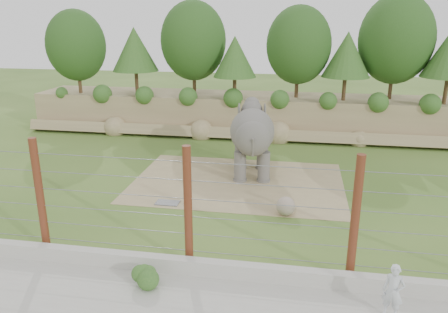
% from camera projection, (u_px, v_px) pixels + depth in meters
% --- Properties ---
extents(ground, '(90.00, 90.00, 0.00)m').
position_uv_depth(ground, '(216.00, 207.00, 18.32)').
color(ground, '#3D5F21').
rests_on(ground, ground).
extents(back_embankment, '(30.00, 5.52, 8.77)m').
position_uv_depth(back_embankment, '(260.00, 74.00, 28.90)').
color(back_embankment, '#8C7A55').
rests_on(back_embankment, ground).
extents(dirt_patch, '(10.00, 7.00, 0.02)m').
position_uv_depth(dirt_patch, '(238.00, 182.00, 21.05)').
color(dirt_patch, '#98855E').
rests_on(dirt_patch, ground).
extents(drain_grate, '(1.00, 0.60, 0.03)m').
position_uv_depth(drain_grate, '(167.00, 203.00, 18.67)').
color(drain_grate, '#262628').
rests_on(drain_grate, dirt_patch).
extents(elephant, '(2.40, 4.55, 3.52)m').
position_uv_depth(elephant, '(252.00, 141.00, 21.54)').
color(elephant, '#615D56').
rests_on(elephant, ground).
extents(stone_ball, '(0.76, 0.76, 0.76)m').
position_uv_depth(stone_ball, '(286.00, 206.00, 17.44)').
color(stone_ball, gray).
rests_on(stone_ball, dirt_patch).
extents(retaining_wall, '(26.00, 0.35, 0.50)m').
position_uv_depth(retaining_wall, '(185.00, 266.00, 13.55)').
color(retaining_wall, '#AFACA2').
rests_on(retaining_wall, ground).
extents(walkway, '(26.00, 4.00, 0.01)m').
position_uv_depth(walkway, '(167.00, 313.00, 11.75)').
color(walkway, '#AFACA2').
rests_on(walkway, ground).
extents(barrier_fence, '(20.26, 0.26, 4.00)m').
position_uv_depth(barrier_fence, '(188.00, 208.00, 13.49)').
color(barrier_fence, '#5D2B16').
rests_on(barrier_fence, ground).
extents(walkway_shrub, '(0.66, 0.66, 0.66)m').
position_uv_depth(walkway_shrub, '(146.00, 274.00, 12.94)').
color(walkway_shrub, '#2B5923').
rests_on(walkway_shrub, walkway).
extents(zookeeper, '(0.65, 0.55, 1.53)m').
position_uv_depth(zookeeper, '(393.00, 292.00, 11.41)').
color(zookeeper, silver).
rests_on(zookeeper, walkway).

